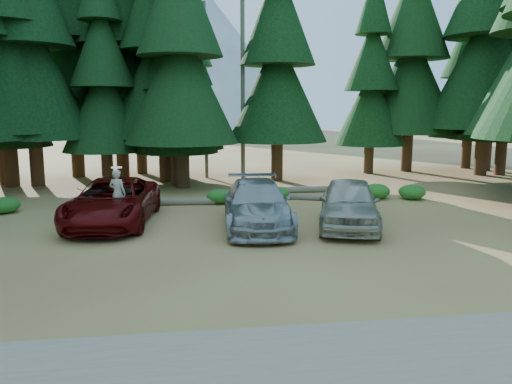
# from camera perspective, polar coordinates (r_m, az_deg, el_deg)

# --- Properties ---
(ground) EXTENTS (160.00, 160.00, 0.00)m
(ground) POSITION_cam_1_polar(r_m,az_deg,el_deg) (14.26, 1.78, -7.03)
(ground) COLOR #94623F
(ground) RESTS_ON ground
(gravel_strip) EXTENTS (26.00, 3.50, 0.01)m
(gravel_strip) POSITION_cam_1_polar(r_m,az_deg,el_deg) (8.39, 9.64, -19.55)
(gravel_strip) COLOR tan
(gravel_strip) RESTS_ON ground
(forest_belt_north) EXTENTS (36.00, 7.00, 22.00)m
(forest_belt_north) POSITION_cam_1_polar(r_m,az_deg,el_deg) (28.85, -3.17, 1.43)
(forest_belt_north) COLOR black
(forest_belt_north) RESTS_ON ground
(snag_front) EXTENTS (0.24, 0.24, 12.00)m
(snag_front) POSITION_cam_1_polar(r_m,az_deg,el_deg) (28.21, -1.54, 13.47)
(snag_front) COLOR slate
(snag_front) RESTS_ON ground
(snag_back) EXTENTS (0.20, 0.20, 10.00)m
(snag_back) POSITION_cam_1_polar(r_m,az_deg,el_deg) (29.51, -5.79, 11.31)
(snag_back) COLOR slate
(snag_back) RESTS_ON ground
(mountain_peak) EXTENTS (48.00, 50.00, 28.00)m
(mountain_peak) POSITION_cam_1_polar(r_m,az_deg,el_deg) (102.07, -8.20, 14.30)
(mountain_peak) COLOR gray
(mountain_peak) RESTS_ON ground
(red_pickup) EXTENTS (3.16, 6.00, 1.61)m
(red_pickup) POSITION_cam_1_polar(r_m,az_deg,el_deg) (18.36, -16.06, -1.06)
(red_pickup) COLOR #5D0808
(red_pickup) RESTS_ON ground
(silver_minivan_center) EXTENTS (2.57, 5.61, 1.59)m
(silver_minivan_center) POSITION_cam_1_polar(r_m,az_deg,el_deg) (17.18, 0.12, -1.42)
(silver_minivan_center) COLOR #A2A4AA
(silver_minivan_center) RESTS_ON ground
(silver_minivan_right) EXTENTS (3.33, 5.30, 1.68)m
(silver_minivan_right) POSITION_cam_1_polar(r_m,az_deg,el_deg) (17.47, 10.60, -1.26)
(silver_minivan_right) COLOR #B7B0A2
(silver_minivan_right) RESTS_ON ground
(frisbee_player) EXTENTS (0.70, 0.59, 1.70)m
(frisbee_player) POSITION_cam_1_polar(r_m,az_deg,el_deg) (17.55, -15.55, -0.09)
(frisbee_player) COLOR beige
(frisbee_player) RESTS_ON ground
(log_left) EXTENTS (4.02, 0.56, 0.29)m
(log_left) POSITION_cam_1_polar(r_m,az_deg,el_deg) (21.48, -10.03, -1.12)
(log_left) COLOR slate
(log_left) RESTS_ON ground
(log_mid) EXTENTS (2.86, 1.43, 0.25)m
(log_mid) POSITION_cam_1_polar(r_m,az_deg,el_deg) (22.38, 7.54, -0.68)
(log_mid) COLOR slate
(log_mid) RESTS_ON ground
(log_right) EXTENTS (4.62, 0.38, 0.30)m
(log_right) POSITION_cam_1_polar(r_m,az_deg,el_deg) (24.63, 7.09, 0.32)
(log_right) COLOR slate
(log_right) RESTS_ON ground
(shrub_far_left) EXTENTS (1.15, 1.15, 0.63)m
(shrub_far_left) POSITION_cam_1_polar(r_m,az_deg,el_deg) (21.91, -26.80, -1.34)
(shrub_far_left) COLOR #237021
(shrub_far_left) RESTS_ON ground
(shrub_left) EXTENTS (0.71, 0.71, 0.39)m
(shrub_left) POSITION_cam_1_polar(r_m,az_deg,el_deg) (22.79, -19.08, -0.76)
(shrub_left) COLOR #237021
(shrub_left) RESTS_ON ground
(shrub_center_left) EXTENTS (1.12, 1.12, 0.62)m
(shrub_center_left) POSITION_cam_1_polar(r_m,az_deg,el_deg) (21.59, -4.21, -0.50)
(shrub_center_left) COLOR #237021
(shrub_center_left) RESTS_ON ground
(shrub_center_right) EXTENTS (0.98, 0.98, 0.54)m
(shrub_center_right) POSITION_cam_1_polar(r_m,az_deg,el_deg) (22.67, 2.58, -0.10)
(shrub_center_right) COLOR #237021
(shrub_center_right) RESTS_ON ground
(shrub_right) EXTENTS (0.91, 0.91, 0.50)m
(shrub_right) POSITION_cam_1_polar(r_m,az_deg,el_deg) (23.27, 9.91, -0.03)
(shrub_right) COLOR #237021
(shrub_right) RESTS_ON ground
(shrub_far_right) EXTENTS (1.22, 1.22, 0.67)m
(shrub_far_right) POSITION_cam_1_polar(r_m,az_deg,el_deg) (23.39, 13.61, 0.10)
(shrub_far_right) COLOR #237021
(shrub_far_right) RESTS_ON ground
(shrub_edge_east) EXTENTS (1.20, 1.20, 0.66)m
(shrub_edge_east) POSITION_cam_1_polar(r_m,az_deg,el_deg) (23.63, 17.39, 0.01)
(shrub_edge_east) COLOR #237021
(shrub_edge_east) RESTS_ON ground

